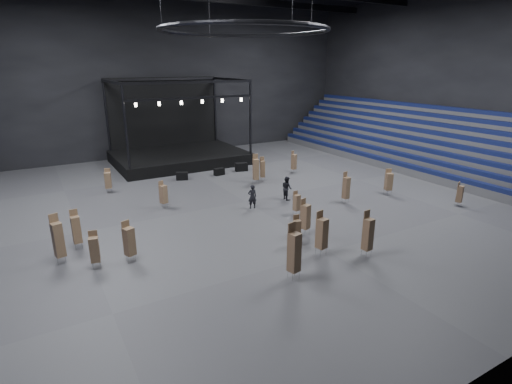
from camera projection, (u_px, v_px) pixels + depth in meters
floor at (245, 202)px, 32.52m from camera, size 50.00×50.00×0.00m
wall_back at (160, 79)px, 47.06m from camera, size 50.00×0.20×18.00m
wall_right at (455, 81)px, 41.65m from camera, size 0.20×42.00×18.00m
bleachers_right at (432, 151)px, 42.90m from camera, size 7.20×40.00×6.40m
stage at (177, 149)px, 45.45m from camera, size 14.00×10.00×9.20m
truss_ring at (244, 30)px, 28.52m from camera, size 12.30×12.30×5.15m
flight_case_left at (182, 176)px, 38.51m from camera, size 1.25×0.95×0.74m
flight_case_mid at (219, 172)px, 40.13m from camera, size 1.10×0.65×0.70m
flight_case_right at (241, 167)px, 41.68m from camera, size 1.40×0.93×0.86m
chair_stack_0 at (368, 233)px, 22.93m from camera, size 0.53×0.53×2.79m
chair_stack_1 at (58, 239)px, 22.07m from camera, size 0.62×0.62×2.92m
chair_stack_2 at (297, 202)px, 29.38m from camera, size 0.46×0.46×1.83m
chair_stack_3 at (262, 169)px, 38.02m from camera, size 0.53×0.53×2.31m
chair_stack_4 at (389, 181)px, 33.83m from camera, size 0.71×0.71×2.26m
chair_stack_5 at (294, 251)px, 20.41m from camera, size 0.64×0.64×3.11m
chair_stack_6 at (322, 233)px, 23.07m from camera, size 0.64×0.64×2.71m
chair_stack_7 at (305, 216)px, 25.92m from camera, size 0.64×0.64×2.45m
chair_stack_8 at (129, 241)px, 22.31m from camera, size 0.66×0.66×2.45m
chair_stack_9 at (346, 187)px, 31.84m from camera, size 0.49×0.49×2.56m
chair_stack_10 at (256, 169)px, 36.94m from camera, size 0.63×0.63×2.81m
chair_stack_11 at (460, 194)px, 31.14m from camera, size 0.57×0.57×1.97m
chair_stack_12 at (163, 194)px, 30.79m from camera, size 0.63×0.63×2.15m
chair_stack_13 at (76, 229)px, 23.90m from camera, size 0.50×0.50×2.48m
chair_stack_14 at (294, 161)px, 40.78m from camera, size 0.58×0.58×2.27m
chair_stack_15 at (108, 180)px, 34.42m from camera, size 0.64×0.64×2.14m
chair_stack_16 at (297, 230)px, 24.36m from camera, size 0.50×0.50×1.99m
chair_stack_17 at (94, 249)px, 21.63m from camera, size 0.58×0.58×2.16m
man_center at (252, 197)px, 30.73m from camera, size 0.76×0.57×1.89m
crew_member at (287, 188)px, 32.79m from camera, size 0.78×0.98×1.94m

